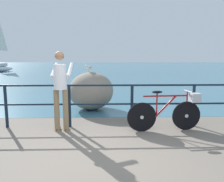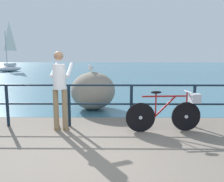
% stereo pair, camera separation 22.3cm
% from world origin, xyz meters
% --- Properties ---
extents(ground_plane, '(120.00, 120.00, 0.10)m').
position_xyz_m(ground_plane, '(0.00, 20.00, -0.05)').
color(ground_plane, '#6B6056').
extents(sea_surface, '(120.00, 90.00, 0.01)m').
position_xyz_m(sea_surface, '(0.00, 47.54, 0.00)').
color(sea_surface, '#38667A').
rests_on(sea_surface, ground_plane).
extents(promenade_railing, '(7.50, 0.07, 1.02)m').
position_xyz_m(promenade_railing, '(0.00, 1.74, 0.64)').
color(promenade_railing, black).
rests_on(promenade_railing, ground_plane).
extents(bicycle, '(1.70, 0.48, 0.92)m').
position_xyz_m(bicycle, '(1.59, 1.40, 0.46)').
color(bicycle, black).
rests_on(bicycle, ground_plane).
extents(person_at_railing, '(0.45, 0.64, 1.78)m').
position_xyz_m(person_at_railing, '(-0.88, 1.46, 0.99)').
color(person_at_railing, '#8C7251').
rests_on(person_at_railing, ground_plane).
extents(breakwater_boulder_main, '(1.41, 1.47, 1.20)m').
position_xyz_m(breakwater_boulder_main, '(-0.34, 3.59, 0.60)').
color(breakwater_boulder_main, gray).
rests_on(breakwater_boulder_main, ground).
extents(seagull, '(0.22, 0.33, 0.23)m').
position_xyz_m(seagull, '(-0.41, 3.68, 1.34)').
color(seagull, gold).
rests_on(seagull, breakwater_boulder_main).
extents(sailboat, '(2.47, 4.59, 6.16)m').
position_xyz_m(sailboat, '(-12.77, 23.93, 0.71)').
color(sailboat, white).
rests_on(sailboat, sea_surface).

